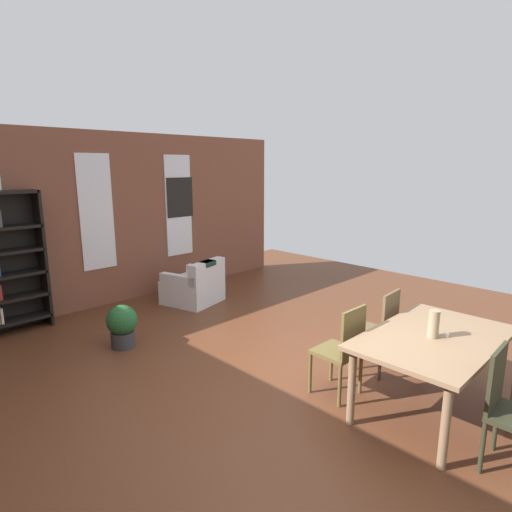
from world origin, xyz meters
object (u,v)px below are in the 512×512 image
bookshelf_tall (5,263)px  potted_plant_by_shelf (122,325)px  dining_chair_near_left (510,407)px  vase_on_table (434,324)px  dining_chair_far_left (343,348)px  dining_chair_far_right (380,328)px  armchair_white (195,287)px  dining_table (434,345)px

bookshelf_tall → potted_plant_by_shelf: bookshelf_tall is taller
dining_chair_near_left → potted_plant_by_shelf: dining_chair_near_left is taller
vase_on_table → dining_chair_far_left: bearing=113.4°
vase_on_table → dining_chair_near_left: (-0.32, -0.73, -0.37)m
dining_chair_far_left → bookshelf_tall: 4.59m
bookshelf_tall → dining_chair_far_left: bearing=-66.5°
vase_on_table → dining_chair_far_right: bearing=60.6°
dining_chair_near_left → dining_chair_far_right: 1.64m
armchair_white → potted_plant_by_shelf: 1.90m
dining_chair_far_left → potted_plant_by_shelf: dining_chair_far_left is taller
dining_chair_far_left → dining_chair_near_left: bearing=-90.0°
vase_on_table → potted_plant_by_shelf: vase_on_table is taller
dining_chair_near_left → bookshelf_tall: bookshelf_tall is taller
potted_plant_by_shelf → vase_on_table: bearing=-69.0°
dining_table → potted_plant_by_shelf: (-1.34, 3.37, -0.37)m
vase_on_table → potted_plant_by_shelf: (-1.30, 3.37, -0.58)m
dining_table → vase_on_table: vase_on_table is taller
vase_on_table → bookshelf_tall: bearing=113.5°
armchair_white → vase_on_table: bearing=-96.0°
dining_chair_near_left → bookshelf_tall: 5.96m
dining_table → dining_chair_near_left: size_ratio=1.69×
dining_table → dining_chair_far_right: (0.37, 0.73, -0.15)m
dining_chair_far_left → dining_chair_far_right: same height
potted_plant_by_shelf → dining_table: bearing=-68.3°
vase_on_table → dining_chair_near_left: 0.88m
vase_on_table → bookshelf_tall: bookshelf_tall is taller
dining_chair_far_left → potted_plant_by_shelf: 2.82m
dining_chair_near_left → potted_plant_by_shelf: size_ratio=1.72×
potted_plant_by_shelf → dining_chair_far_left: bearing=-69.7°
dining_chair_far_right → bookshelf_tall: size_ratio=0.49×
dining_chair_far_left → bookshelf_tall: bookshelf_tall is taller
dining_chair_far_left → dining_chair_near_left: same height
vase_on_table → potted_plant_by_shelf: size_ratio=0.46×
armchair_white → dining_table: bearing=-95.4°
dining_chair_far_left → vase_on_table: bearing=-66.6°
dining_chair_far_left → armchair_white: (0.75, 3.42, -0.23)m
dining_table → dining_chair_far_left: bearing=116.4°
vase_on_table → dining_chair_far_left: size_ratio=0.27×
armchair_white → potted_plant_by_shelf: bearing=-155.6°
dining_table → vase_on_table: bearing=-180.0°
dining_table → dining_chair_far_left: dining_chair_far_left is taller
dining_chair_far_left → armchair_white: 3.51m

